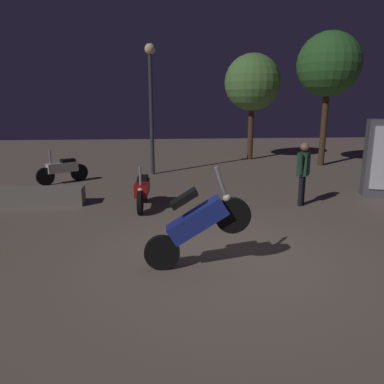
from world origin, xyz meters
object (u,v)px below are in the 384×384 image
at_px(person_rider_beside, 303,169).
at_px(streetlamp_near, 151,92).
at_px(motorcycle_white_parked_left, 63,170).
at_px(motorcycle_red_parked_right, 142,190).
at_px(motorcycle_blue_foreground, 197,223).

bearing_deg(person_rider_beside, streetlamp_near, 166.48).
height_order(motorcycle_white_parked_left, streetlamp_near, streetlamp_near).
xyz_separation_m(motorcycle_red_parked_right, streetlamp_near, (0.16, 4.36, 2.42)).
bearing_deg(motorcycle_blue_foreground, motorcycle_red_parked_right, 106.65).
height_order(motorcycle_blue_foreground, motorcycle_red_parked_right, motorcycle_blue_foreground).
xyz_separation_m(person_rider_beside, streetlamp_near, (-3.82, 4.44, 1.92)).
height_order(motorcycle_blue_foreground, streetlamp_near, streetlamp_near).
bearing_deg(motorcycle_blue_foreground, streetlamp_near, 96.84).
bearing_deg(motorcycle_white_parked_left, person_rider_beside, 120.52).
bearing_deg(motorcycle_red_parked_right, motorcycle_blue_foreground, 19.14).
bearing_deg(motorcycle_blue_foreground, motorcycle_white_parked_left, 119.83).
height_order(motorcycle_white_parked_left, person_rider_beside, person_rider_beside).
distance_m(motorcycle_red_parked_right, person_rider_beside, 4.02).
relative_size(motorcycle_blue_foreground, motorcycle_red_parked_right, 1.00).
height_order(person_rider_beside, streetlamp_near, streetlamp_near).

